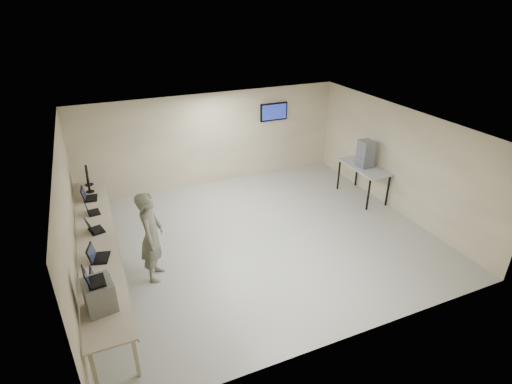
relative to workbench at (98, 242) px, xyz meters
name	(u,v)px	position (x,y,z in m)	size (l,w,h in m)	color
room	(260,184)	(3.62, 0.06, 0.58)	(8.01, 7.01, 2.81)	#A5A69A
workbench	(98,242)	(0.00, 0.00, 0.00)	(0.76, 6.00, 0.90)	#BFB190
equipment_box	(99,295)	(-0.06, -2.12, 0.33)	(0.42, 0.48, 0.50)	gray
laptop_on_box	(92,279)	(-0.12, -2.12, 0.65)	(0.31, 0.36, 0.27)	black
laptop_0	(98,280)	(-0.07, -1.48, 0.15)	(0.31, 0.37, 0.28)	black
laptop_1	(97,256)	(-0.04, -0.75, 0.15)	(0.42, 0.46, 0.31)	black
laptop_2	(93,228)	(-0.04, 0.31, 0.15)	(0.38, 0.42, 0.28)	black
laptop_3	(91,211)	(-0.05, 1.14, 0.14)	(0.31, 0.36, 0.26)	black
laptop_4	(88,196)	(-0.08, 1.90, 0.15)	(0.36, 0.43, 0.31)	black
monitor_near	(88,182)	(-0.01, 2.31, 0.35)	(0.20, 0.45, 0.45)	black
monitor_far	(87,175)	(-0.01, 2.75, 0.36)	(0.21, 0.47, 0.47)	black
soldier	(152,237)	(1.01, -0.49, 0.15)	(0.71, 0.47, 1.95)	#5A6246
side_table	(364,168)	(7.19, 0.82, 0.07)	(0.75, 1.62, 0.97)	#A0A5A8
storage_bins	(365,154)	(7.17, 0.82, 0.52)	(0.36, 0.40, 0.75)	slate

